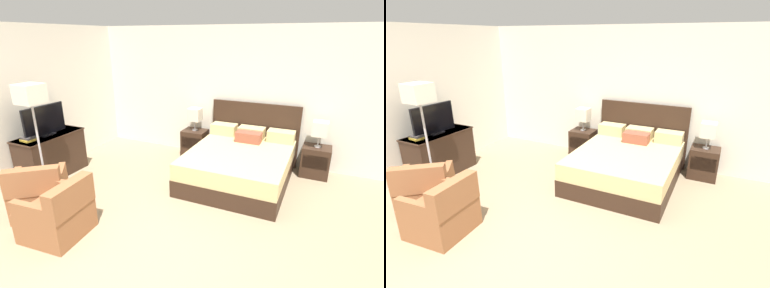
% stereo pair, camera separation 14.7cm
% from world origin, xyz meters
% --- Properties ---
extents(ground_plane, '(10.37, 10.37, 0.00)m').
position_xyz_m(ground_plane, '(0.00, 0.00, 0.00)').
color(ground_plane, '#998466').
extents(wall_back, '(6.64, 0.06, 2.55)m').
position_xyz_m(wall_back, '(0.00, 3.49, 1.28)').
color(wall_back, silver).
rests_on(wall_back, ground).
extents(wall_left, '(0.06, 5.26, 2.55)m').
position_xyz_m(wall_left, '(-2.75, 1.43, 1.28)').
color(wall_left, silver).
rests_on(wall_left, ground).
extents(bed, '(1.67, 1.97, 1.17)m').
position_xyz_m(bed, '(0.64, 2.50, 0.31)').
color(bed, '#332116').
rests_on(bed, ground).
extents(nightstand_left, '(0.47, 0.40, 0.54)m').
position_xyz_m(nightstand_left, '(-0.53, 3.19, 0.27)').
color(nightstand_left, '#332116').
rests_on(nightstand_left, ground).
extents(nightstand_right, '(0.47, 0.40, 0.54)m').
position_xyz_m(nightstand_right, '(1.80, 3.19, 0.27)').
color(nightstand_right, '#332116').
rests_on(nightstand_right, ground).
extents(table_lamp_left, '(0.24, 0.24, 0.46)m').
position_xyz_m(table_lamp_left, '(-0.53, 3.20, 0.87)').
color(table_lamp_left, '#B7B7BC').
rests_on(table_lamp_left, nightstand_left).
extents(table_lamp_right, '(0.24, 0.24, 0.46)m').
position_xyz_m(table_lamp_right, '(1.80, 3.20, 0.87)').
color(table_lamp_right, '#B7B7BC').
rests_on(table_lamp_right, nightstand_right).
extents(dresser, '(0.54, 1.14, 0.76)m').
position_xyz_m(dresser, '(-2.43, 1.29, 0.39)').
color(dresser, '#332116').
rests_on(dresser, ground).
extents(tv, '(0.18, 0.79, 0.51)m').
position_xyz_m(tv, '(-2.43, 1.26, 1.01)').
color(tv, black).
rests_on(tv, dresser).
extents(book_red_cover, '(0.22, 0.21, 0.03)m').
position_xyz_m(book_red_cover, '(-2.44, 0.92, 0.78)').
color(book_red_cover, gold).
rests_on(book_red_cover, dresser).
extents(book_blue_cover, '(0.19, 0.17, 0.03)m').
position_xyz_m(book_blue_cover, '(-2.44, 0.92, 0.81)').
color(book_blue_cover, '#383333').
rests_on(book_blue_cover, book_red_cover).
extents(armchair_by_window, '(0.96, 0.97, 0.76)m').
position_xyz_m(armchair_by_window, '(-1.62, 0.34, 0.28)').
color(armchair_by_window, '#935B38').
rests_on(armchair_by_window, ground).
extents(armchair_companion, '(0.74, 0.73, 0.76)m').
position_xyz_m(armchair_companion, '(-0.95, 0.06, 0.28)').
color(armchair_companion, '#935B38').
rests_on(armchair_companion, ground).
extents(floor_lamp, '(0.34, 0.34, 1.71)m').
position_xyz_m(floor_lamp, '(-2.05, 0.80, 1.45)').
color(floor_lamp, '#B7B7BC').
rests_on(floor_lamp, ground).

